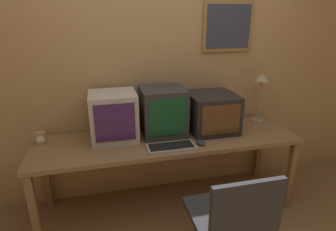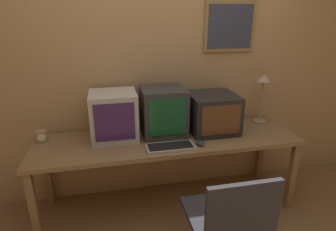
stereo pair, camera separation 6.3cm
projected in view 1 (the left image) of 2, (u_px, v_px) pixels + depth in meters
name	position (u px, v px, depth m)	size (l,w,h in m)	color
wall_back	(159.00, 62.00, 2.58)	(8.00, 0.08, 2.60)	tan
desk	(168.00, 145.00, 2.47)	(2.28, 0.64, 0.70)	olive
monitor_left	(114.00, 116.00, 2.38)	(0.39, 0.36, 0.41)	#B7B2A8
monitor_center	(163.00, 111.00, 2.48)	(0.38, 0.37, 0.42)	#333333
monitor_right	(211.00, 112.00, 2.57)	(0.42, 0.43, 0.34)	black
keyboard_main	(171.00, 147.00, 2.26)	(0.39, 0.17, 0.03)	#A8A399
mouse_near_keyboard	(201.00, 142.00, 2.33)	(0.06, 0.11, 0.03)	#282D3D
desk_clock	(41.00, 138.00, 2.32)	(0.08, 0.05, 0.11)	#A38456
desk_lamp	(261.00, 87.00, 2.71)	(0.14, 0.14, 0.48)	tan
office_chair	(230.00, 230.00, 1.88)	(0.52, 0.52, 0.84)	black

